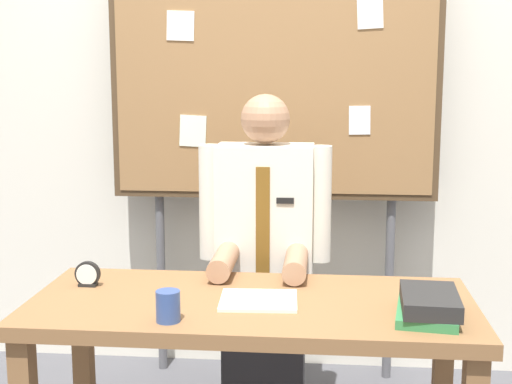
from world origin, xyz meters
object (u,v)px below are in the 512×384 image
object	(u,v)px
desk	(251,327)
person	(265,275)
coffee_mug	(168,306)
open_notebook	(259,300)
desk_clock	(88,275)
bulletin_board	(274,79)
book_stack	(429,305)

from	to	relation	value
desk	person	world-z (taller)	person
coffee_mug	open_notebook	bearing A→B (deg)	39.24
desk	person	size ratio (longest dim) A/B	1.08
person	coffee_mug	bearing A→B (deg)	-106.76
open_notebook	desk_clock	world-z (taller)	desk_clock
desk	desk_clock	size ratio (longest dim) A/B	16.52
person	desk	bearing A→B (deg)	-90.00
bulletin_board	coffee_mug	size ratio (longest dim) A/B	20.89
person	bulletin_board	world-z (taller)	bulletin_board
bulletin_board	open_notebook	bearing A→B (deg)	-88.51
person	desk_clock	bearing A→B (deg)	-143.70
book_stack	open_notebook	distance (m)	0.57
coffee_mug	desk_clock	bearing A→B (deg)	137.76
open_notebook	coffee_mug	xyz separation A→B (m)	(-0.27, -0.22, 0.04)
bulletin_board	coffee_mug	world-z (taller)	bulletin_board
person	coffee_mug	world-z (taller)	person
person	bulletin_board	xyz separation A→B (m)	(-0.00, 0.48, 0.81)
desk	book_stack	bearing A→B (deg)	-11.76
desk	desk_clock	xyz separation A→B (m)	(-0.61, 0.10, 0.14)
person	desk_clock	size ratio (longest dim) A/B	15.29
bulletin_board	desk_clock	bearing A→B (deg)	-123.44
desk_clock	open_notebook	bearing A→B (deg)	-10.93
coffee_mug	person	bearing A→B (deg)	73.24
desk	bulletin_board	bearing A→B (deg)	90.00
person	desk_clock	distance (m)	0.77
person	desk_clock	world-z (taller)	person
person	coffee_mug	xyz separation A→B (m)	(-0.24, -0.79, 0.12)
desk_clock	coffee_mug	xyz separation A→B (m)	(0.38, -0.34, 0.01)
desk	bulletin_board	distance (m)	1.33
open_notebook	coffee_mug	size ratio (longest dim) A/B	2.62
bulletin_board	coffee_mug	distance (m)	1.47
bulletin_board	open_notebook	distance (m)	1.29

